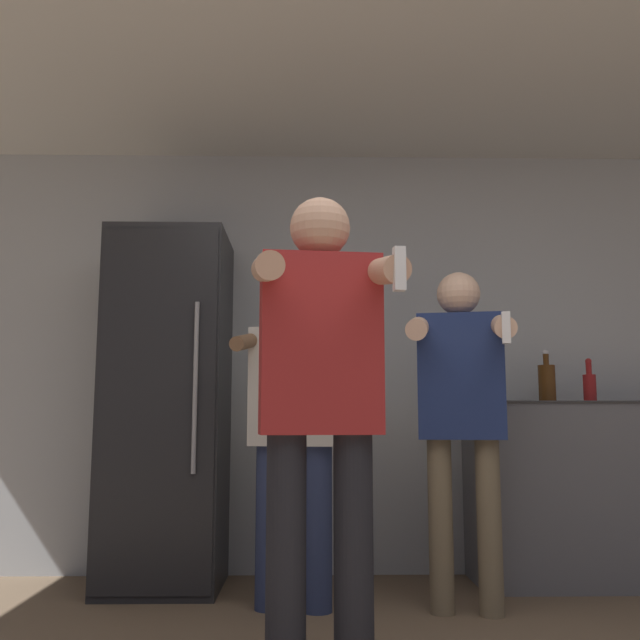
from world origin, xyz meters
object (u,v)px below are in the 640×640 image
bottle_short_whiskey (590,385)px  bottle_amber_bourbon (547,382)px  refrigerator (168,407)px  person_spectator_back (294,424)px  person_man_side (461,399)px  person_woman_foreground (321,393)px

bottle_short_whiskey → bottle_amber_bourbon: (-0.24, 0.00, 0.02)m
refrigerator → bottle_short_whiskey: size_ratio=7.90×
person_spectator_back → bottle_amber_bourbon: bearing=18.2°
bottle_short_whiskey → person_man_side: size_ratio=0.15×
refrigerator → person_man_side: (1.51, -0.56, 0.03)m
person_woman_foreground → person_spectator_back: person_woman_foreground is taller
person_man_side → person_spectator_back: bearing=173.0°
refrigerator → bottle_short_whiskey: (2.36, 0.00, 0.12)m
bottle_amber_bourbon → person_man_side: (-0.61, -0.57, -0.11)m
refrigerator → person_spectator_back: refrigerator is taller
bottle_amber_bourbon → person_spectator_back: size_ratio=0.19×
refrigerator → bottle_amber_bourbon: size_ratio=6.60×
refrigerator → bottle_short_whiskey: 2.37m
bottle_short_whiskey → person_woman_foreground: size_ratio=0.14×
person_man_side → refrigerator: bearing=159.7°
bottle_short_whiskey → bottle_amber_bourbon: bottle_amber_bourbon is taller
refrigerator → person_woman_foreground: (0.82, -1.49, 0.02)m
person_spectator_back → bottle_short_whiskey: bearing=15.7°
bottle_amber_bourbon → person_woman_foreground: 1.99m
bottle_amber_bourbon → person_woman_foreground: bearing=-131.2°
bottle_short_whiskey → person_man_side: (-0.85, -0.57, -0.10)m
refrigerator → person_man_side: bearing=-20.3°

